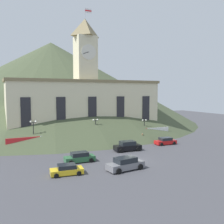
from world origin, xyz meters
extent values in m
plane|color=#424247|center=(0.00, 0.00, 0.00)|extent=(160.00, 160.00, 0.00)
cube|color=beige|center=(0.00, 22.14, 6.41)|extent=(34.72, 8.59, 12.82)
cube|color=olive|center=(0.00, 22.14, 13.12)|extent=(35.32, 9.19, 0.60)
cube|color=beige|center=(0.00, 22.14, 18.39)|extent=(4.50, 4.50, 9.93)
pyramid|color=olive|center=(0.00, 22.14, 25.38)|extent=(4.95, 4.95, 4.05)
cylinder|color=silver|center=(0.00, 19.83, 19.58)|extent=(3.42, 0.12, 3.42)
cube|color=black|center=(-0.66, 19.76, 19.35)|extent=(1.36, 0.06, 0.56)
cylinder|color=#B2B2B7|center=(0.00, 22.14, 28.60)|extent=(0.10, 0.10, 2.40)
cube|color=white|center=(0.80, 22.14, 29.25)|extent=(1.60, 0.06, 1.00)
cube|color=red|center=(0.80, 22.10, 29.25)|extent=(1.60, 0.04, 0.28)
cube|color=#232328|center=(-13.89, 17.77, 6.15)|extent=(1.91, 0.16, 7.05)
cube|color=#232328|center=(-6.94, 17.77, 6.15)|extent=(1.91, 0.16, 7.05)
cube|color=#232328|center=(0.00, 17.77, 6.15)|extent=(1.91, 0.16, 7.05)
cube|color=#232328|center=(6.94, 17.77, 6.15)|extent=(1.91, 0.16, 7.05)
cube|color=#232328|center=(13.89, 17.77, 6.15)|extent=(1.91, 0.16, 7.05)
cube|color=red|center=(-14.89, 14.15, 1.22)|extent=(5.96, 0.12, 2.44)
cube|color=white|center=(-8.93, 14.15, 1.22)|extent=(5.96, 0.12, 2.44)
cube|color=red|center=(-2.98, 14.15, 1.22)|extent=(5.96, 0.12, 2.44)
cube|color=white|center=(2.98, 14.15, 1.22)|extent=(5.96, 0.12, 2.44)
cube|color=red|center=(8.93, 14.15, 1.22)|extent=(5.96, 0.12, 2.44)
cube|color=white|center=(14.89, 14.15, 1.22)|extent=(5.96, 0.12, 2.44)
cone|color=#424C33|center=(0.00, 59.66, 14.31)|extent=(103.04, 103.04, 28.63)
cylinder|color=black|center=(-12.91, 15.17, 2.56)|extent=(0.14, 0.14, 5.12)
cube|color=black|center=(-12.91, 15.17, 4.97)|extent=(0.90, 0.08, 0.08)
sphere|color=white|center=(-13.36, 15.17, 5.15)|extent=(0.36, 0.36, 0.36)
sphere|color=white|center=(-12.46, 15.17, 5.15)|extent=(0.36, 0.36, 0.36)
cylinder|color=black|center=(-0.32, 15.17, 2.42)|extent=(0.14, 0.14, 4.83)
cube|color=black|center=(-0.32, 15.17, 4.68)|extent=(0.90, 0.08, 0.08)
sphere|color=white|center=(-0.77, 15.17, 4.86)|extent=(0.36, 0.36, 0.36)
sphere|color=white|center=(0.13, 15.17, 4.86)|extent=(0.36, 0.36, 0.36)
cylinder|color=black|center=(11.80, 15.17, 2.09)|extent=(0.14, 0.14, 4.17)
cube|color=black|center=(11.80, 15.17, 4.02)|extent=(0.90, 0.08, 0.08)
sphere|color=white|center=(11.35, 15.17, 4.20)|extent=(0.36, 0.36, 0.36)
sphere|color=white|center=(12.25, 15.17, 4.20)|extent=(0.36, 0.36, 0.36)
cube|color=red|center=(11.92, 7.43, 0.50)|extent=(4.49, 2.04, 0.72)
cube|color=#1E2328|center=(11.92, 7.43, 1.16)|extent=(2.51, 1.79, 0.59)
cylinder|color=black|center=(13.47, 8.24, 0.32)|extent=(0.65, 0.36, 0.64)
cylinder|color=black|center=(13.37, 6.45, 0.32)|extent=(0.65, 0.36, 0.64)
cylinder|color=black|center=(10.48, 8.41, 0.32)|extent=(0.65, 0.36, 0.64)
cylinder|color=black|center=(10.38, 6.61, 0.32)|extent=(0.65, 0.36, 0.64)
cube|color=black|center=(2.28, 5.94, 0.62)|extent=(5.02, 2.32, 0.89)
cube|color=#1E2328|center=(2.28, 5.94, 1.44)|extent=(2.81, 2.02, 0.73)
cylinder|color=black|center=(4.01, 6.83, 0.40)|extent=(0.81, 0.41, 0.79)
cylinder|color=black|center=(3.87, 4.83, 0.40)|extent=(0.81, 0.41, 0.79)
cylinder|color=black|center=(0.68, 7.05, 0.40)|extent=(0.81, 0.41, 0.79)
cylinder|color=black|center=(0.55, 5.06, 0.40)|extent=(0.81, 0.41, 0.79)
cube|color=yellow|center=(-11.23, -2.17, 0.47)|extent=(4.37, 2.25, 0.67)
cube|color=#1E2328|center=(-11.23, -2.17, 1.08)|extent=(2.48, 1.90, 0.55)
cylinder|color=black|center=(-12.75, -2.90, 0.30)|extent=(0.63, 0.39, 0.59)
cylinder|color=black|center=(-12.55, -1.12, 0.30)|extent=(0.63, 0.39, 0.59)
cylinder|color=black|center=(-9.91, -3.22, 0.30)|extent=(0.63, 0.39, 0.59)
cylinder|color=black|center=(-9.71, -1.43, 0.30)|extent=(0.63, 0.39, 0.59)
cube|color=slate|center=(-3.36, -3.64, 0.61)|extent=(5.50, 2.62, 0.87)
cube|color=#1E2328|center=(-3.36, -3.64, 1.40)|extent=(3.11, 2.17, 0.71)
cylinder|color=black|center=(-1.69, -2.43, 0.39)|extent=(0.81, 0.45, 0.77)
cylinder|color=black|center=(-1.45, -4.42, 0.39)|extent=(0.81, 0.45, 0.77)
cylinder|color=black|center=(-5.27, -2.86, 0.39)|extent=(0.81, 0.45, 0.77)
cylinder|color=black|center=(-5.03, -4.85, 0.39)|extent=(0.81, 0.45, 0.77)
cube|color=#2D663D|center=(-7.90, 2.69, 0.54)|extent=(4.66, 1.95, 0.77)
cube|color=#1E2328|center=(-7.90, 2.69, 1.24)|extent=(2.58, 1.74, 0.63)
cylinder|color=black|center=(-9.49, 1.84, 0.34)|extent=(0.69, 0.35, 0.68)
cylinder|color=black|center=(-9.43, 3.64, 0.34)|extent=(0.69, 0.35, 0.68)
cylinder|color=black|center=(-6.37, 1.73, 0.34)|extent=(0.69, 0.35, 0.68)
cylinder|color=black|center=(-6.31, 3.53, 0.34)|extent=(0.69, 0.35, 0.68)
cylinder|color=olive|center=(9.09, 11.62, 0.44)|extent=(0.20, 0.20, 0.89)
cylinder|color=olive|center=(9.17, 11.86, 0.44)|extent=(0.20, 0.20, 0.89)
cylinder|color=olive|center=(9.13, 11.74, 1.24)|extent=(0.51, 0.51, 0.70)
sphere|color=#936B4C|center=(9.13, 11.74, 1.74)|extent=(0.30, 0.30, 0.30)
camera|label=1|loc=(-19.48, -33.25, 10.73)|focal=40.00mm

